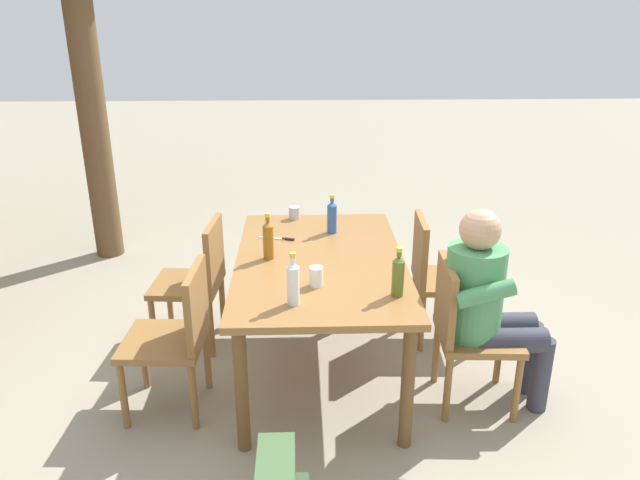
{
  "coord_description": "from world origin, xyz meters",
  "views": [
    {
      "loc": [
        -3.3,
        0.11,
        2.16
      ],
      "look_at": [
        0.0,
        0.0,
        0.88
      ],
      "focal_mm": 33.8,
      "sensor_mm": 36.0,
      "label": 1
    }
  ],
  "objects_px": {
    "chair_far_right": "(198,277)",
    "person_in_white_shirt": "(487,300)",
    "chair_near_right": "(436,273)",
    "cup_white": "(316,277)",
    "cup_steel": "(294,213)",
    "table_knife": "(279,239)",
    "dining_table": "(320,272)",
    "backpack_by_near_side": "(307,255)",
    "bottle_blue": "(332,216)",
    "bottle_amber": "(268,239)",
    "chair_near_left": "(465,327)",
    "bottle_clear": "(293,282)",
    "chair_far_left": "(177,332)",
    "bottle_olive": "(398,275)"
  },
  "relations": [
    {
      "from": "chair_far_right",
      "to": "bottle_blue",
      "type": "distance_m",
      "value": 0.98
    },
    {
      "from": "dining_table",
      "to": "person_in_white_shirt",
      "type": "height_order",
      "value": "person_in_white_shirt"
    },
    {
      "from": "bottle_amber",
      "to": "bottle_blue",
      "type": "height_order",
      "value": "bottle_amber"
    },
    {
      "from": "chair_far_right",
      "to": "chair_near_right",
      "type": "bearing_deg",
      "value": -89.63
    },
    {
      "from": "chair_far_left",
      "to": "bottle_olive",
      "type": "height_order",
      "value": "bottle_olive"
    },
    {
      "from": "bottle_clear",
      "to": "backpack_by_near_side",
      "type": "relative_size",
      "value": 0.73
    },
    {
      "from": "chair_near_right",
      "to": "cup_steel",
      "type": "distance_m",
      "value": 1.07
    },
    {
      "from": "bottle_amber",
      "to": "dining_table",
      "type": "bearing_deg",
      "value": -92.91
    },
    {
      "from": "person_in_white_shirt",
      "to": "bottle_blue",
      "type": "distance_m",
      "value": 1.17
    },
    {
      "from": "bottle_amber",
      "to": "cup_white",
      "type": "distance_m",
      "value": 0.48
    },
    {
      "from": "bottle_clear",
      "to": "person_in_white_shirt",
      "type": "bearing_deg",
      "value": -78.69
    },
    {
      "from": "dining_table",
      "to": "bottle_clear",
      "type": "xyz_separation_m",
      "value": [
        -0.58,
        0.15,
        0.21
      ]
    },
    {
      "from": "chair_far_right",
      "to": "person_in_white_shirt",
      "type": "height_order",
      "value": "person_in_white_shirt"
    },
    {
      "from": "bottle_blue",
      "to": "cup_steel",
      "type": "bearing_deg",
      "value": 40.87
    },
    {
      "from": "person_in_white_shirt",
      "to": "backpack_by_near_side",
      "type": "xyz_separation_m",
      "value": [
        1.81,
        0.97,
        -0.47
      ]
    },
    {
      "from": "bottle_blue",
      "to": "cup_steel",
      "type": "height_order",
      "value": "bottle_blue"
    },
    {
      "from": "chair_near_right",
      "to": "bottle_amber",
      "type": "bearing_deg",
      "value": 107.93
    },
    {
      "from": "chair_near_right",
      "to": "cup_white",
      "type": "height_order",
      "value": "chair_near_right"
    },
    {
      "from": "chair_far_left",
      "to": "chair_near_right",
      "type": "bearing_deg",
      "value": -64.99
    },
    {
      "from": "chair_far_left",
      "to": "bottle_blue",
      "type": "xyz_separation_m",
      "value": [
        0.82,
        -0.89,
        0.38
      ]
    },
    {
      "from": "dining_table",
      "to": "bottle_clear",
      "type": "bearing_deg",
      "value": 165.19
    },
    {
      "from": "dining_table",
      "to": "chair_near_left",
      "type": "relative_size",
      "value": 1.89
    },
    {
      "from": "chair_far_left",
      "to": "bottle_clear",
      "type": "distance_m",
      "value": 0.78
    },
    {
      "from": "bottle_olive",
      "to": "cup_steel",
      "type": "distance_m",
      "value": 1.35
    },
    {
      "from": "chair_far_left",
      "to": "chair_far_right",
      "type": "xyz_separation_m",
      "value": [
        0.74,
        0.0,
        0.0
      ]
    },
    {
      "from": "table_knife",
      "to": "bottle_amber",
      "type": "bearing_deg",
      "value": 170.7
    },
    {
      "from": "dining_table",
      "to": "chair_far_right",
      "type": "distance_m",
      "value": 0.9
    },
    {
      "from": "bottle_blue",
      "to": "chair_near_right",
      "type": "bearing_deg",
      "value": -95.97
    },
    {
      "from": "dining_table",
      "to": "cup_steel",
      "type": "bearing_deg",
      "value": 11.99
    },
    {
      "from": "bottle_clear",
      "to": "chair_far_left",
      "type": "bearing_deg",
      "value": 72.11
    },
    {
      "from": "dining_table",
      "to": "bottle_clear",
      "type": "relative_size",
      "value": 5.87
    },
    {
      "from": "chair_near_left",
      "to": "backpack_by_near_side",
      "type": "height_order",
      "value": "chair_near_left"
    },
    {
      "from": "cup_steel",
      "to": "table_knife",
      "type": "height_order",
      "value": "cup_steel"
    },
    {
      "from": "person_in_white_shirt",
      "to": "bottle_clear",
      "type": "distance_m",
      "value": 1.11
    },
    {
      "from": "cup_white",
      "to": "backpack_by_near_side",
      "type": "bearing_deg",
      "value": 0.9
    },
    {
      "from": "bottle_amber",
      "to": "table_knife",
      "type": "height_order",
      "value": "bottle_amber"
    },
    {
      "from": "bottle_clear",
      "to": "backpack_by_near_side",
      "type": "distance_m",
      "value": 2.14
    },
    {
      "from": "chair_near_right",
      "to": "chair_far_left",
      "type": "relative_size",
      "value": 1.0
    },
    {
      "from": "chair_near_left",
      "to": "chair_near_right",
      "type": "relative_size",
      "value": 1.0
    },
    {
      "from": "bottle_blue",
      "to": "dining_table",
      "type": "bearing_deg",
      "value": 168.1
    },
    {
      "from": "dining_table",
      "to": "bottle_amber",
      "type": "height_order",
      "value": "bottle_amber"
    },
    {
      "from": "bottle_blue",
      "to": "bottle_clear",
      "type": "height_order",
      "value": "bottle_clear"
    },
    {
      "from": "chair_far_left",
      "to": "cup_steel",
      "type": "relative_size",
      "value": 9.91
    },
    {
      "from": "dining_table",
      "to": "bottle_amber",
      "type": "relative_size",
      "value": 5.75
    },
    {
      "from": "bottle_blue",
      "to": "bottle_clear",
      "type": "bearing_deg",
      "value": 166.45
    },
    {
      "from": "chair_near_left",
      "to": "backpack_by_near_side",
      "type": "relative_size",
      "value": 2.27
    },
    {
      "from": "bottle_amber",
      "to": "table_knife",
      "type": "distance_m",
      "value": 0.34
    },
    {
      "from": "cup_steel",
      "to": "backpack_by_near_side",
      "type": "height_order",
      "value": "cup_steel"
    },
    {
      "from": "table_knife",
      "to": "person_in_white_shirt",
      "type": "bearing_deg",
      "value": -121.22
    },
    {
      "from": "chair_near_right",
      "to": "chair_far_right",
      "type": "distance_m",
      "value": 1.6
    }
  ]
}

